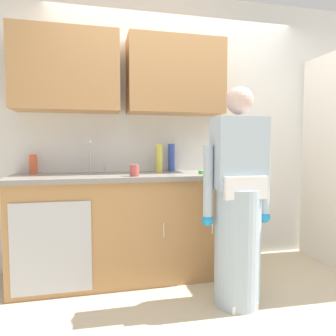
% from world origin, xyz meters
% --- Properties ---
extents(ground_plane, '(9.00, 9.00, 0.00)m').
position_xyz_m(ground_plane, '(0.00, 0.00, 0.00)').
color(ground_plane, beige).
extents(kitchen_wall_with_uppers, '(4.80, 0.44, 2.70)m').
position_xyz_m(kitchen_wall_with_uppers, '(-0.14, 0.99, 1.48)').
color(kitchen_wall_with_uppers, silver).
rests_on(kitchen_wall_with_uppers, ground).
extents(counter_cabinet, '(1.90, 0.62, 0.90)m').
position_xyz_m(counter_cabinet, '(-0.55, 0.70, 0.45)').
color(counter_cabinet, '#B27F4C').
rests_on(counter_cabinet, ground).
extents(countertop, '(1.96, 0.66, 0.04)m').
position_xyz_m(countertop, '(-0.55, 0.70, 0.92)').
color(countertop, gray).
rests_on(countertop, counter_cabinet).
extents(sink, '(0.50, 0.36, 0.35)m').
position_xyz_m(sink, '(-0.82, 0.71, 0.93)').
color(sink, '#B7BABF').
rests_on(sink, counter_cabinet).
extents(person_at_sink, '(0.55, 0.34, 1.62)m').
position_xyz_m(person_at_sink, '(0.22, 0.01, 0.69)').
color(person_at_sink, white).
rests_on(person_at_sink, ground).
extents(bottle_water_tall, '(0.07, 0.07, 0.18)m').
position_xyz_m(bottle_water_tall, '(-1.36, 0.91, 1.03)').
color(bottle_water_tall, '#E05933').
rests_on(bottle_water_tall, countertop).
extents(bottle_cleaner_spray, '(0.06, 0.06, 0.27)m').
position_xyz_m(bottle_cleaner_spray, '(-0.21, 0.86, 1.07)').
color(bottle_cleaner_spray, '#D8D14C').
rests_on(bottle_cleaner_spray, countertop).
extents(bottle_water_short, '(0.07, 0.07, 0.27)m').
position_xyz_m(bottle_water_short, '(-0.07, 0.93, 1.08)').
color(bottle_water_short, '#334CB2').
rests_on(bottle_water_short, countertop).
extents(cup_by_sink, '(0.08, 0.08, 0.10)m').
position_xyz_m(cup_by_sink, '(-0.49, 0.48, 0.99)').
color(cup_by_sink, '#B24C47').
rests_on(cup_by_sink, countertop).
extents(sponge, '(0.11, 0.07, 0.03)m').
position_xyz_m(sponge, '(0.16, 0.58, 0.96)').
color(sponge, '#4CBF4C').
rests_on(sponge, countertop).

